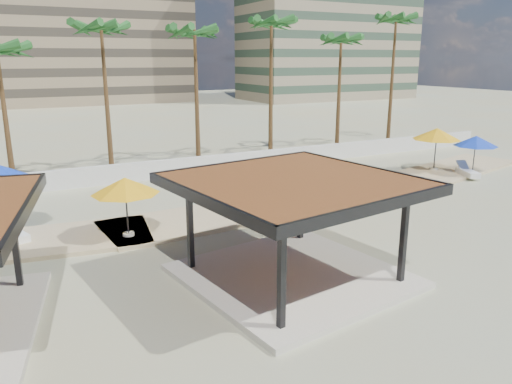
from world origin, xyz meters
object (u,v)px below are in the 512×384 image
pavilion_central (294,220)px  lounger_d (468,172)px  umbrella_c (286,163)px  lounger_b (376,190)px  lounger_a (14,234)px  lounger_c (396,189)px

pavilion_central → lounger_d: 19.72m
lounger_d → umbrella_c: bearing=116.5°
pavilion_central → lounger_b: (9.69, 6.93, -1.77)m
pavilion_central → lounger_d: (18.04, 7.76, -1.79)m
lounger_a → lounger_c: size_ratio=0.93×
lounger_b → lounger_d: size_ratio=1.13×
umbrella_c → lounger_a: bearing=171.2°
umbrella_c → lounger_d: 14.58m
umbrella_c → lounger_d: umbrella_c is taller
umbrella_c → lounger_a: (-12.13, 1.88, -2.24)m
lounger_a → lounger_b: 18.21m
lounger_a → lounger_d: (26.50, -0.71, 0.02)m
pavilion_central → lounger_d: size_ratio=3.68×
lounger_d → lounger_c: bearing=120.7°
lounger_b → lounger_c: (1.20, -0.29, -0.03)m
lounger_b → lounger_c: size_ratio=1.15×
lounger_a → lounger_c: (19.35, -1.83, 0.02)m
pavilion_central → lounger_c: 12.88m
lounger_c → lounger_d: (7.15, 1.12, 0.00)m
lounger_c → lounger_d: bearing=-88.5°
lounger_d → lounger_a: bearing=110.3°
umbrella_c → lounger_d: (14.37, 1.17, -2.23)m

